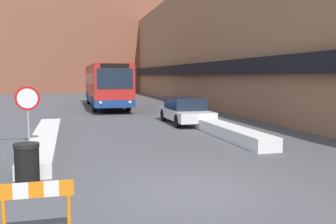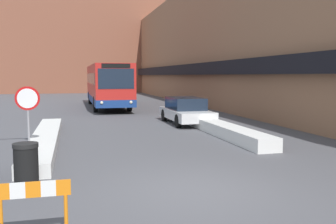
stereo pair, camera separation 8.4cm
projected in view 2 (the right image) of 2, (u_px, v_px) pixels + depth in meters
The scene contains 10 objects.
ground_plane at pixel (196, 190), 8.29m from camera, with size 160.00×160.00×0.00m, color #515156.
building_row_right at pixel (216, 45), 33.39m from camera, with size 5.50×60.00×10.61m.
building_backdrop_far at pixel (88, 45), 57.00m from camera, with size 26.00×8.00×14.38m.
snow_bank_left at pixel (45, 139), 13.91m from camera, with size 0.90×10.06×0.37m.
snow_bank_right at pixel (208, 124), 17.61m from camera, with size 0.90×11.37×0.48m.
city_bus at pixel (107, 85), 29.68m from camera, with size 2.63×12.44×3.33m.
parked_car_front at pixel (186, 110), 19.72m from camera, with size 1.86×4.54×1.38m.
stop_sign at pixel (28, 105), 11.87m from camera, with size 0.76×0.08×2.19m.
trash_bin at pixel (26, 163), 8.82m from camera, with size 0.59×0.59×0.95m.
construction_barricade at pixel (34, 199), 5.65m from camera, with size 1.10×0.06×0.94m.
Camera 2 is at (-2.61, -7.68, 2.53)m, focal length 40.00 mm.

